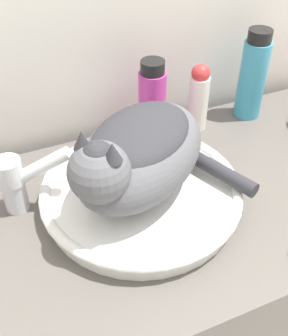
# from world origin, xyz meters

# --- Properties ---
(vanity_counter) EXTENTS (1.24, 0.51, 0.90)m
(vanity_counter) POSITION_xyz_m (0.00, 0.26, 0.45)
(vanity_counter) COLOR #56514C
(vanity_counter) RESTS_ON ground_plane
(sink_basin) EXTENTS (0.37, 0.37, 0.05)m
(sink_basin) POSITION_xyz_m (-0.01, 0.28, 0.92)
(sink_basin) COLOR white
(sink_basin) RESTS_ON vanity_counter
(cat) EXTENTS (0.35, 0.31, 0.18)m
(cat) POSITION_xyz_m (-0.02, 0.27, 1.03)
(cat) COLOR #56565B
(cat) RESTS_ON sink_basin
(faucet) EXTENTS (0.14, 0.07, 0.14)m
(faucet) POSITION_xyz_m (-0.22, 0.35, 0.97)
(faucet) COLOR silver
(faucet) RESTS_ON vanity_counter
(mouthwash_bottle) EXTENTS (0.06, 0.06, 0.21)m
(mouthwash_bottle) POSITION_xyz_m (0.35, 0.46, 1.00)
(mouthwash_bottle) COLOR teal
(mouthwash_bottle) RESTS_ON vanity_counter
(shampoo_bottle_tall) EXTENTS (0.06, 0.06, 0.19)m
(shampoo_bottle_tall) POSITION_xyz_m (0.09, 0.46, 0.99)
(shampoo_bottle_tall) COLOR #B2338C
(shampoo_bottle_tall) RESTS_ON vanity_counter
(deodorant_stick) EXTENTS (0.05, 0.05, 0.16)m
(deodorant_stick) POSITION_xyz_m (0.21, 0.46, 0.98)
(deodorant_stick) COLOR white
(deodorant_stick) RESTS_ON vanity_counter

